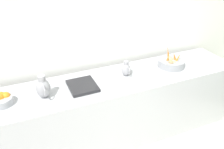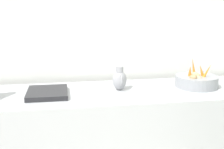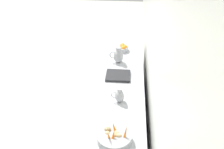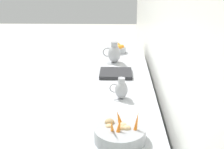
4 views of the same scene
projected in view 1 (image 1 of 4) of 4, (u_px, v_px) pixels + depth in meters
name	position (u px, v px, depth m)	size (l,w,h in m)	color
tile_wall_left	(132.00, 14.00, 3.04)	(0.10, 8.38, 3.00)	silver
prep_counter	(110.00, 111.00, 3.03)	(0.69, 3.34, 0.88)	#ADAFB5
vegetable_colander	(171.00, 63.00, 3.10)	(0.35, 0.35, 0.22)	gray
orange_bowl	(1.00, 100.00, 2.39)	(0.22, 0.22, 0.11)	#9EA0A5
metal_pitcher_tall	(43.00, 88.00, 2.46)	(0.21, 0.15, 0.25)	#939399
metal_pitcher_short	(126.00, 69.00, 2.88)	(0.16, 0.11, 0.19)	#939399
counter_sink_basin	(82.00, 86.00, 2.67)	(0.34, 0.30, 0.04)	#232326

